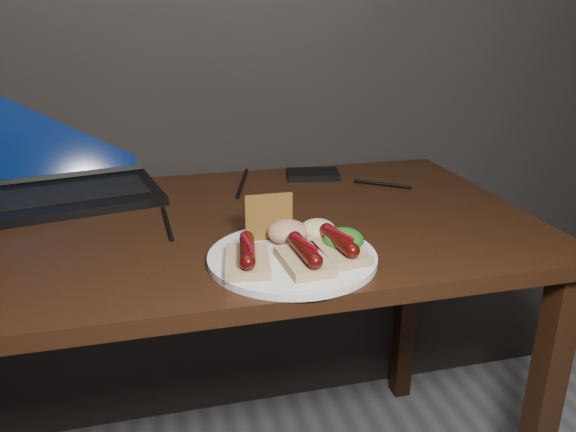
# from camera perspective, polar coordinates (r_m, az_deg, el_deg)

# --- Properties ---
(desk) EXTENTS (1.40, 0.70, 0.75)m
(desk) POSITION_cam_1_polar(r_m,az_deg,el_deg) (1.16, -10.07, -4.90)
(desk) COLOR #331A0C
(desk) RESTS_ON ground
(laptop) EXTENTS (0.43, 0.41, 0.25)m
(laptop) POSITION_cam_1_polar(r_m,az_deg,el_deg) (1.38, -21.53, 4.33)
(laptop) COLOR black
(laptop) RESTS_ON desk
(hard_drive) EXTENTS (0.14, 0.10, 0.02)m
(hard_drive) POSITION_cam_1_polar(r_m,az_deg,el_deg) (1.42, 2.53, 4.24)
(hard_drive) COLOR black
(hard_drive) RESTS_ON desk
(desk_cables) EXTENTS (1.09, 0.43, 0.01)m
(desk_cables) POSITION_cam_1_polar(r_m,az_deg,el_deg) (1.25, -11.29, 1.38)
(desk_cables) COLOR black
(desk_cables) RESTS_ON desk
(plate) EXTENTS (0.37, 0.37, 0.01)m
(plate) POSITION_cam_1_polar(r_m,az_deg,el_deg) (0.95, 0.44, -4.23)
(plate) COLOR white
(plate) RESTS_ON desk
(bread_sausage_left) EXTENTS (0.09, 0.12, 0.04)m
(bread_sausage_left) POSITION_cam_1_polar(r_m,az_deg,el_deg) (0.90, -4.15, -4.10)
(bread_sausage_left) COLOR tan
(bread_sausage_left) RESTS_ON plate
(bread_sausage_center) EXTENTS (0.08, 0.12, 0.04)m
(bread_sausage_center) POSITION_cam_1_polar(r_m,az_deg,el_deg) (0.90, 1.69, -4.08)
(bread_sausage_center) COLOR tan
(bread_sausage_center) RESTS_ON plate
(bread_sausage_right) EXTENTS (0.08, 0.12, 0.04)m
(bread_sausage_right) POSITION_cam_1_polar(r_m,az_deg,el_deg) (0.94, 5.17, -3.08)
(bread_sausage_right) COLOR tan
(bread_sausage_right) RESTS_ON plate
(crispbread) EXTENTS (0.09, 0.01, 0.08)m
(crispbread) POSITION_cam_1_polar(r_m,az_deg,el_deg) (0.99, -1.96, -0.10)
(crispbread) COLOR olive
(crispbread) RESTS_ON plate
(salad_greens) EXTENTS (0.07, 0.07, 0.04)m
(salad_greens) POSITION_cam_1_polar(r_m,az_deg,el_deg) (0.96, 5.65, -2.42)
(salad_greens) COLOR #145010
(salad_greens) RESTS_ON plate
(salsa_mound) EXTENTS (0.07, 0.07, 0.04)m
(salsa_mound) POSITION_cam_1_polar(r_m,az_deg,el_deg) (0.99, -0.04, -1.61)
(salsa_mound) COLOR #A11210
(salsa_mound) RESTS_ON plate
(coleslaw_mound) EXTENTS (0.06, 0.06, 0.04)m
(coleslaw_mound) POSITION_cam_1_polar(r_m,az_deg,el_deg) (1.01, 3.04, -1.35)
(coleslaw_mound) COLOR beige
(coleslaw_mound) RESTS_ON plate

